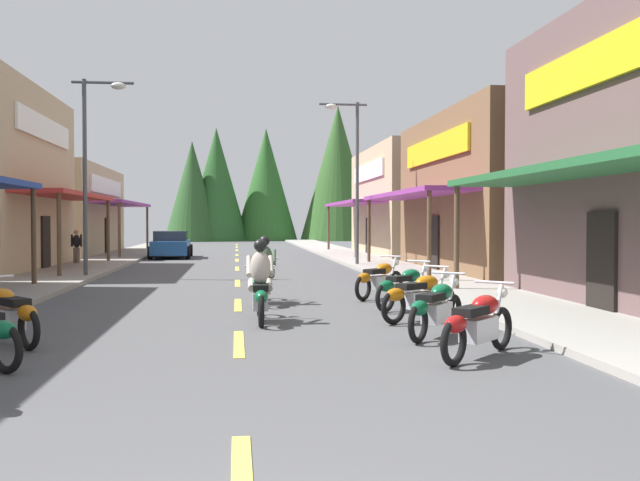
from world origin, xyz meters
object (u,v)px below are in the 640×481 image
streetlamp_left (93,151)px  motorcycle_parked_right_2 (419,295)px  motorcycle_parked_right_3 (405,287)px  motorcycle_parked_right_1 (436,307)px  parked_car_curbside (171,245)px  motorcycle_parked_right_0 (478,323)px  motorcycle_parked_right_4 (379,279)px  streetlamp_right (351,162)px  motorcycle_parked_left_2 (8,313)px  rider_cruising_lead (260,288)px  rider_cruising_trailing (265,275)px  pedestrian_browsing (77,245)px

streetlamp_left → motorcycle_parked_right_2: bearing=-53.3°
motorcycle_parked_right_3 → motorcycle_parked_right_1: bearing=-137.6°
parked_car_curbside → motorcycle_parked_right_2: bearing=-165.3°
motorcycle_parked_right_3 → parked_car_curbside: bearing=65.5°
motorcycle_parked_right_0 → motorcycle_parked_right_1: bearing=47.4°
motorcycle_parked_right_2 → parked_car_curbside: 24.84m
motorcycle_parked_right_3 → motorcycle_parked_right_4: 2.20m
streetlamp_right → motorcycle_parked_left_2: streetlamp_right is taller
motorcycle_parked_right_0 → streetlamp_left: bearing=73.7°
motorcycle_parked_right_1 → motorcycle_parked_left_2: 6.74m
motorcycle_parked_right_1 → motorcycle_parked_right_2: 1.88m
motorcycle_parked_left_2 → parked_car_curbside: bearing=-39.7°
motorcycle_parked_right_1 → rider_cruising_lead: (-2.81, 2.05, 0.17)m
motorcycle_parked_right_2 → motorcycle_parked_left_2: 7.17m
streetlamp_left → motorcycle_parked_right_2: 14.09m
streetlamp_left → rider_cruising_lead: 12.39m
motorcycle_parked_right_1 → rider_cruising_trailing: size_ratio=0.81×
motorcycle_parked_left_2 → pedestrian_browsing: 19.85m
streetlamp_left → streetlamp_right: (9.41, 4.98, 0.15)m
motorcycle_parked_right_4 → rider_cruising_trailing: 2.96m
motorcycle_parked_right_2 → rider_cruising_trailing: size_ratio=0.84×
motorcycle_parked_right_1 → pedestrian_browsing: bearing=65.6°
streetlamp_right → motorcycle_parked_right_2: (-1.28, -15.86, -3.89)m
rider_cruising_lead → streetlamp_right: bearing=-14.7°
motorcycle_parked_right_4 → rider_cruising_trailing: size_ratio=0.75×
streetlamp_right → pedestrian_browsing: streetlamp_right is taller
motorcycle_parked_right_0 → parked_car_curbside: bearing=58.5°
motorcycle_parked_right_2 → motorcycle_parked_right_4: bearing=54.3°
motorcycle_parked_right_0 → parked_car_curbside: size_ratio=0.37×
motorcycle_parked_right_3 → pedestrian_browsing: (-10.36, 16.07, 0.40)m
streetlamp_left → streetlamp_right: 10.65m
motorcycle_parked_left_2 → rider_cruising_lead: size_ratio=0.80×
streetlamp_right → motorcycle_parked_right_3: size_ratio=4.12×
streetlamp_right → motorcycle_parked_right_4: 12.61m
rider_cruising_trailing → parked_car_curbside: size_ratio=0.49×
motorcycle_parked_right_0 → pedestrian_browsing: (-10.07, 21.47, 0.40)m
motorcycle_parked_right_2 → motorcycle_parked_right_4: size_ratio=1.12×
streetlamp_right → motorcycle_parked_right_1: bearing=-94.8°
streetlamp_left → rider_cruising_trailing: (5.31, -7.72, -3.57)m
streetlamp_right → motorcycle_parked_left_2: (-8.23, -17.63, -3.89)m
streetlamp_left → parked_car_curbside: streetlamp_left is taller
motorcycle_parked_right_0 → rider_cruising_lead: rider_cruising_lead is taller
rider_cruising_lead → pedestrian_browsing: 19.04m
motorcycle_parked_right_4 → rider_cruising_trailing: bearing=148.9°
rider_cruising_trailing → pedestrian_browsing: rider_cruising_trailing is taller
motorcycle_parked_right_2 → parked_car_curbside: size_ratio=0.42×
motorcycle_parked_right_1 → motorcycle_parked_left_2: bearing=127.8°
rider_cruising_trailing → pedestrian_browsing: size_ratio=1.38×
motorcycle_parked_right_4 → pedestrian_browsing: (-10.24, 13.87, 0.40)m
streetlamp_left → motorcycle_parked_right_3: (8.28, -9.14, -3.74)m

